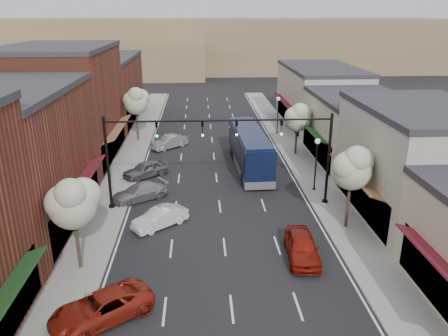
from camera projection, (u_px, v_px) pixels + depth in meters
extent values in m
plane|color=black|center=(227.00, 264.00, 25.24)|extent=(160.00, 160.00, 0.00)
cube|color=gray|center=(128.00, 162.00, 42.13)|extent=(2.80, 73.00, 0.15)
cube|color=gray|center=(299.00, 159.00, 43.05)|extent=(2.80, 73.00, 0.15)
cube|color=gray|center=(142.00, 162.00, 42.21)|extent=(0.25, 73.00, 0.17)
cube|color=gray|center=(285.00, 159.00, 42.97)|extent=(0.25, 73.00, 0.17)
cube|color=brown|center=(3.00, 162.00, 28.57)|extent=(9.00, 14.00, 9.00)
cube|color=black|center=(74.00, 201.00, 29.78)|extent=(0.60, 11.90, 2.60)
cube|color=maroon|center=(83.00, 180.00, 29.31)|extent=(1.07, 9.80, 0.49)
cube|color=brown|center=(63.00, 107.00, 41.46)|extent=(9.00, 14.00, 10.50)
cube|color=#2D2D30|center=(56.00, 47.00, 39.61)|extent=(9.20, 14.10, 0.40)
cube|color=black|center=(111.00, 143.00, 42.93)|extent=(0.60, 11.90, 2.60)
cube|color=#976644|center=(118.00, 128.00, 42.46)|extent=(1.07, 9.80, 0.49)
cube|color=brown|center=(100.00, 91.00, 56.91)|extent=(9.00, 18.00, 8.00)
cube|color=#2D2D30|center=(97.00, 58.00, 55.48)|extent=(9.20, 18.10, 0.40)
cube|color=black|center=(134.00, 108.00, 57.95)|extent=(0.60, 15.30, 2.60)
cube|color=#19401B|center=(139.00, 97.00, 57.48)|extent=(1.07, 12.60, 0.49)
cube|color=maroon|center=(447.00, 271.00, 19.07)|extent=(1.07, 8.40, 0.49)
cube|color=#B5AC9B|center=(419.00, 165.00, 30.36)|extent=(8.00, 12.00, 7.50)
cube|color=#2D2D30|center=(428.00, 109.00, 29.02)|extent=(8.20, 12.10, 0.40)
cube|color=black|center=(363.00, 194.00, 30.89)|extent=(0.60, 10.20, 2.60)
cube|color=#976644|center=(354.00, 175.00, 30.33)|extent=(1.07, 8.40, 0.49)
cube|color=#C1B699|center=(358.00, 131.00, 41.88)|extent=(8.00, 12.00, 6.00)
cube|color=#2D2D30|center=(361.00, 97.00, 40.80)|extent=(8.20, 12.10, 0.40)
cube|color=black|center=(319.00, 145.00, 42.15)|extent=(0.60, 10.20, 2.60)
cube|color=#19401B|center=(312.00, 130.00, 41.60)|extent=(1.07, 8.40, 0.49)
cube|color=#B5AC9B|center=(320.00, 98.00, 54.86)|extent=(8.00, 16.00, 7.00)
cube|color=#2D2D30|center=(322.00, 68.00, 53.60)|extent=(8.20, 16.10, 0.40)
cube|color=black|center=(290.00, 113.00, 55.30)|extent=(0.60, 13.60, 2.60)
cube|color=maroon|center=(284.00, 102.00, 54.75)|extent=(1.07, 11.20, 0.49)
cube|color=#7A6647|center=(203.00, 44.00, 107.72)|extent=(120.00, 30.00, 12.00)
cube|color=#7A6647|center=(90.00, 58.00, 95.76)|extent=(50.00, 20.00, 8.00)
cylinder|color=black|center=(325.00, 202.00, 33.14)|extent=(0.44, 0.44, 0.30)
cylinder|color=black|center=(328.00, 160.00, 32.00)|extent=(0.20, 0.20, 7.00)
cylinder|color=black|center=(276.00, 120.00, 30.73)|extent=(8.00, 0.14, 0.14)
imported|color=black|center=(281.00, 128.00, 30.96)|extent=(0.18, 0.46, 1.10)
sphere|color=#19E533|center=(281.00, 134.00, 30.99)|extent=(0.18, 0.18, 0.18)
imported|color=black|center=(236.00, 129.00, 30.78)|extent=(0.18, 0.46, 1.10)
sphere|color=#19E533|center=(237.00, 135.00, 30.81)|extent=(0.18, 0.18, 0.18)
cylinder|color=black|center=(112.00, 207.00, 32.27)|extent=(0.44, 0.44, 0.30)
cylinder|color=black|center=(108.00, 164.00, 31.13)|extent=(0.20, 0.20, 7.00)
cylinder|color=black|center=(162.00, 121.00, 30.29)|extent=(8.00, 0.14, 0.14)
imported|color=black|center=(157.00, 130.00, 30.48)|extent=(0.18, 0.46, 1.10)
sphere|color=#19E533|center=(157.00, 136.00, 30.51)|extent=(0.18, 0.18, 0.18)
imported|color=black|center=(202.00, 129.00, 30.65)|extent=(0.18, 0.46, 1.10)
sphere|color=#19E533|center=(203.00, 135.00, 30.68)|extent=(0.18, 0.18, 0.18)
cylinder|color=#47382B|center=(348.00, 203.00, 28.82)|extent=(0.20, 0.20, 3.71)
sphere|color=#A7B88E|center=(351.00, 170.00, 28.04)|extent=(2.60, 2.60, 2.60)
sphere|color=#A7B88E|center=(358.00, 162.00, 28.19)|extent=(2.00, 2.00, 2.00)
sphere|color=#A7B88E|center=(347.00, 167.00, 27.61)|extent=(1.90, 1.90, 1.90)
sphere|color=#A7B88E|center=(357.00, 159.00, 27.26)|extent=(1.70, 1.70, 1.70)
cylinder|color=#47382B|center=(296.00, 139.00, 43.91)|extent=(0.20, 0.20, 3.33)
sphere|color=#A7B88E|center=(297.00, 119.00, 43.21)|extent=(2.60, 2.60, 2.60)
sphere|color=#A7B88E|center=(302.00, 114.00, 43.37)|extent=(2.00, 2.00, 2.00)
sphere|color=#A7B88E|center=(294.00, 117.00, 42.80)|extent=(1.90, 1.90, 1.90)
sphere|color=#A7B88E|center=(300.00, 112.00, 42.46)|extent=(1.70, 1.70, 1.70)
cylinder|color=#47382B|center=(77.00, 242.00, 24.19)|extent=(0.20, 0.20, 3.52)
sphere|color=#A7B88E|center=(73.00, 206.00, 23.44)|extent=(2.60, 2.60, 2.60)
sphere|color=#A7B88E|center=(83.00, 196.00, 23.60)|extent=(2.00, 2.00, 2.00)
sphere|color=#A7B88E|center=(63.00, 203.00, 23.03)|extent=(1.90, 1.90, 1.90)
sphere|color=#A7B88E|center=(70.00, 194.00, 22.68)|extent=(1.70, 1.70, 1.70)
cylinder|color=#47382B|center=(137.00, 124.00, 48.55)|extent=(0.20, 0.20, 3.84)
sphere|color=#A7B88E|center=(136.00, 103.00, 47.74)|extent=(2.60, 2.60, 2.60)
sphere|color=#A7B88E|center=(141.00, 98.00, 47.88)|extent=(2.00, 2.00, 2.00)
sphere|color=#A7B88E|center=(132.00, 100.00, 47.31)|extent=(1.90, 1.90, 1.90)
sphere|color=#A7B88E|center=(136.00, 95.00, 46.95)|extent=(1.70, 1.70, 1.70)
cylinder|color=black|center=(314.00, 190.00, 35.50)|extent=(0.28, 0.28, 0.20)
cylinder|color=black|center=(316.00, 168.00, 34.85)|extent=(0.12, 0.12, 4.00)
sphere|color=white|center=(318.00, 141.00, 34.10)|extent=(0.44, 0.44, 0.44)
cylinder|color=black|center=(277.00, 133.00, 51.93)|extent=(0.28, 0.28, 0.20)
cylinder|color=black|center=(278.00, 118.00, 51.28)|extent=(0.12, 0.12, 4.00)
sphere|color=white|center=(278.00, 99.00, 50.53)|extent=(0.44, 0.44, 0.44)
cube|color=black|center=(249.00, 148.00, 40.11)|extent=(3.02, 11.69, 2.93)
cube|color=#595B60|center=(249.00, 163.00, 40.58)|extent=(3.04, 11.71, 0.68)
cube|color=black|center=(250.00, 144.00, 39.98)|extent=(3.04, 10.76, 1.06)
cube|color=black|center=(250.00, 132.00, 39.60)|extent=(2.80, 11.22, 0.24)
cube|color=black|center=(261.00, 163.00, 34.53)|extent=(2.01, 0.17, 1.16)
cylinder|color=black|center=(243.00, 179.00, 36.69)|extent=(0.35, 1.02, 1.00)
cylinder|color=black|center=(270.00, 178.00, 36.91)|extent=(0.35, 1.02, 1.00)
cylinder|color=black|center=(232.00, 151.00, 43.92)|extent=(0.35, 1.02, 1.00)
cylinder|color=black|center=(255.00, 151.00, 44.13)|extent=(0.35, 1.02, 1.00)
cylinder|color=black|center=(234.00, 155.00, 42.65)|extent=(0.35, 1.02, 1.00)
cylinder|color=black|center=(257.00, 155.00, 42.87)|extent=(0.35, 1.02, 1.00)
imported|color=maroon|center=(302.00, 247.00, 25.68)|extent=(2.09, 4.54, 1.51)
imported|color=maroon|center=(101.00, 308.00, 20.50)|extent=(5.29, 4.64, 1.36)
imported|color=silver|center=(160.00, 218.00, 29.49)|extent=(3.92, 3.53, 1.29)
imported|color=gray|center=(140.00, 192.00, 33.68)|extent=(4.68, 3.88, 1.28)
imported|color=#595A60|center=(146.00, 169.00, 38.35)|extent=(4.29, 3.87, 1.41)
imported|color=#A2A2A8|center=(169.00, 142.00, 46.42)|extent=(4.11, 3.84, 1.38)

